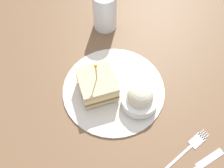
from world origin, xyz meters
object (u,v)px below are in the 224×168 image
sandwich_half_center (96,85)px  coleslaw_bowl (138,98)px  knife (201,163)px  plate (112,89)px  fork (190,145)px  drink_glass (103,12)px

sandwich_half_center → coleslaw_bowl: bearing=71.4°
knife → plate: bearing=-132.7°
sandwich_half_center → coleslaw_bowl: sandwich_half_center is taller
coleslaw_bowl → fork: size_ratio=0.80×
fork → sandwich_half_center: bearing=-122.1°
drink_glass → knife: drink_glass is taller
plate → coleslaw_bowl: size_ratio=2.94×
sandwich_half_center → drink_glass: 21.98cm
sandwich_half_center → fork: bearing=57.9°
coleslaw_bowl → drink_glass: drink_glass is taller
coleslaw_bowl → knife: bearing=43.6°
knife → coleslaw_bowl: bearing=-136.4°
coleslaw_bowl → drink_glass: (-25.20, -8.54, 1.74)cm
plate → knife: plate is taller
coleslaw_bowl → knife: 19.22cm
coleslaw_bowl → knife: (13.74, 13.10, -3.02)cm
coleslaw_bowl → knife: coleslaw_bowl is taller
plate → fork: plate is taller
plate → fork: bearing=51.3°
plate → knife: size_ratio=2.28×
plate → drink_glass: 21.92cm
sandwich_half_center → coleslaw_bowl: 10.36cm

